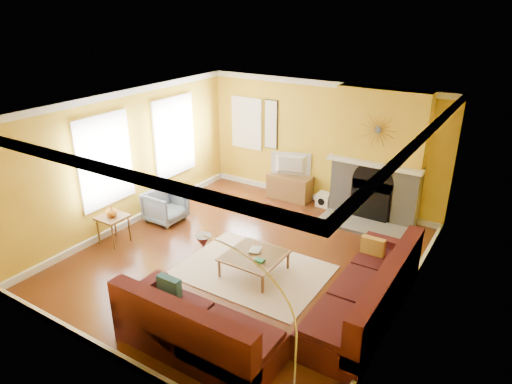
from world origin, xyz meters
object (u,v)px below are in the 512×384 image
Objects in this scene: media_console at (290,187)px; side_table at (114,229)px; armchair at (166,206)px; arc_lamp at (252,330)px; coffee_table at (254,264)px; sectional_sofa at (282,279)px.

side_table is (-1.80, -3.60, -0.01)m from media_console.
armchair is 0.37× the size of arc_lamp.
sectional_sofa is at bearing -32.01° from coffee_table.
sectional_sofa is 0.98m from coffee_table.
armchair is 4.96m from arc_lamp.
coffee_table is at bearing 147.99° from sectional_sofa.
coffee_table is at bearing 122.03° from arc_lamp.
media_console reaches higher than side_table.
media_console is at bearing 114.15° from arc_lamp.
armchair is 1.34× the size of side_table.
media_console is 1.86× the size of side_table.
side_table reaches higher than coffee_table.
arc_lamp is at bearing -22.15° from side_table.
media_console is 0.52× the size of arc_lamp.
side_table is (-3.60, 0.00, -0.18)m from sectional_sofa.
sectional_sofa is at bearing -0.00° from side_table.
media_console is (-1.00, 3.10, 0.10)m from coffee_table.
sectional_sofa reaches higher than media_console.
media_console is at bearing 116.57° from sectional_sofa.
arc_lamp reaches higher than media_console.
media_console is at bearing 107.88° from coffee_table.
arc_lamp is at bearing -126.11° from armchair.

